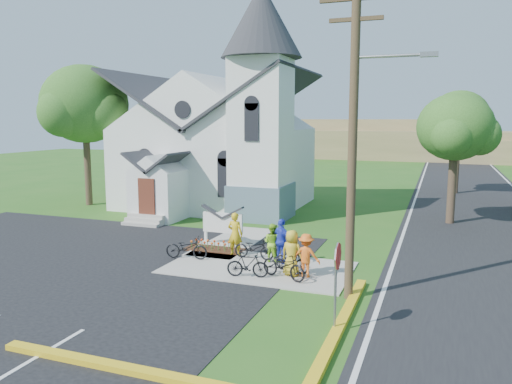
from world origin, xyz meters
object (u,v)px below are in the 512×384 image
at_px(cyclist_3, 306,255).
at_px(cyclist_1, 272,243).
at_px(stop_sign, 337,268).
at_px(bike_2, 254,248).
at_px(cyclist_4, 292,253).
at_px(utility_pole, 355,128).
at_px(bike_1, 248,265).
at_px(bike_3, 292,260).
at_px(bike_0, 186,247).
at_px(cyclist_0, 235,234).
at_px(bike_4, 284,265).
at_px(church_sign, 223,223).
at_px(cyclist_2, 282,241).

bearing_deg(cyclist_3, cyclist_1, -38.23).
height_order(stop_sign, cyclist_1, stop_sign).
relative_size(bike_2, cyclist_4, 1.01).
xyz_separation_m(utility_pole, bike_1, (-3.81, 0.72, -4.90)).
xyz_separation_m(stop_sign, bike_3, (-2.57, 4.54, -1.29)).
distance_m(bike_0, bike_1, 3.48).
height_order(cyclist_0, cyclist_4, cyclist_0).
bearing_deg(bike_4, bike_1, 124.58).
bearing_deg(bike_2, church_sign, 54.31).
bearing_deg(cyclist_4, bike_0, 4.51).
distance_m(cyclist_2, bike_3, 1.27).
distance_m(stop_sign, cyclist_3, 4.71).
relative_size(utility_pole, bike_4, 5.36).
relative_size(utility_pole, cyclist_1, 6.48).
distance_m(bike_0, cyclist_4, 4.68).
bearing_deg(cyclist_1, bike_0, 28.09).
bearing_deg(cyclist_2, cyclist_3, 160.02).
distance_m(church_sign, bike_3, 5.00).
relative_size(cyclist_1, cyclist_3, 0.98).
height_order(cyclist_0, cyclist_2, cyclist_0).
distance_m(bike_2, cyclist_3, 3.00).
bearing_deg(cyclist_1, bike_1, 99.31).
xyz_separation_m(cyclist_1, cyclist_2, (0.41, -0.09, 0.12)).
bearing_deg(bike_3, cyclist_1, 66.78).
xyz_separation_m(church_sign, cyclist_1, (2.96, -1.81, -0.21)).
bearing_deg(bike_4, cyclist_3, -33.41).
xyz_separation_m(utility_pole, bike_2, (-4.42, 3.01, -4.90)).
height_order(utility_pole, cyclist_1, utility_pole).
xyz_separation_m(cyclist_0, bike_0, (-1.65, -1.19, -0.44)).
bearing_deg(bike_3, utility_pole, -106.07).
bearing_deg(cyclist_4, utility_pole, 160.89).
bearing_deg(bike_2, bike_3, -118.67).
height_order(cyclist_2, bike_4, cyclist_2).
xyz_separation_m(bike_1, cyclist_2, (0.61, 2.09, 0.43)).
height_order(stop_sign, bike_0, stop_sign).
bearing_deg(cyclist_1, cyclist_3, 155.86).
relative_size(bike_2, bike_4, 0.91).
height_order(stop_sign, bike_3, stop_sign).
bearing_deg(bike_0, cyclist_1, -83.66).
xyz_separation_m(cyclist_2, bike_4, (0.65, -1.80, -0.40)).
bearing_deg(cyclist_3, stop_sign, 115.21).
relative_size(church_sign, bike_3, 1.48).
xyz_separation_m(church_sign, stop_sign, (6.63, -7.40, 0.75)).
bearing_deg(cyclist_2, bike_0, 35.28).
xyz_separation_m(bike_0, bike_4, (4.46, -1.07, 0.03)).
bearing_deg(bike_3, cyclist_0, 83.79).
height_order(utility_pole, bike_0, utility_pole).
height_order(bike_3, bike_4, bike_4).
distance_m(bike_3, cyclist_4, 0.57).
distance_m(stop_sign, bike_4, 4.70).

